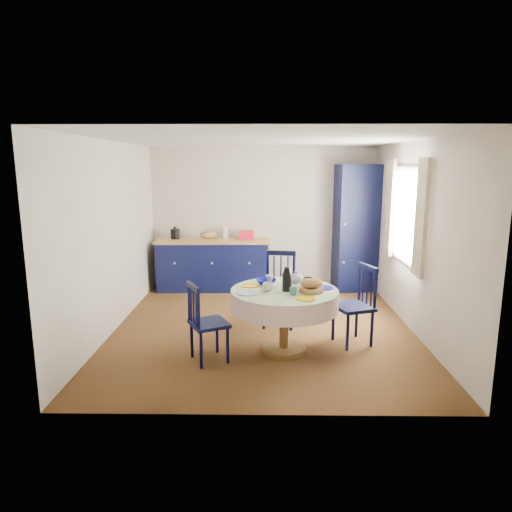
{
  "coord_description": "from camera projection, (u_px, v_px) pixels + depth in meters",
  "views": [
    {
      "loc": [
        -0.01,
        -5.95,
        2.19
      ],
      "look_at": [
        -0.1,
        0.2,
        0.95
      ],
      "focal_mm": 32.0,
      "sensor_mm": 36.0,
      "label": 1
    }
  ],
  "objects": [
    {
      "name": "wall_right",
      "position": [
        415.0,
        237.0,
        5.99
      ],
      "size": [
        0.02,
        4.5,
        2.5
      ],
      "primitive_type": "cube",
      "color": "silver",
      "rests_on": "floor"
    },
    {
      "name": "chair_right",
      "position": [
        356.0,
        304.0,
        5.61
      ],
      "size": [
        0.54,
        0.56,
        0.99
      ],
      "rotation": [
        0.0,
        0.0,
        -1.23
      ],
      "color": "black",
      "rests_on": "floor"
    },
    {
      "name": "wall_left",
      "position": [
        113.0,
        237.0,
        6.05
      ],
      "size": [
        0.02,
        4.5,
        2.5
      ],
      "primitive_type": "cube",
      "color": "silver",
      "rests_on": "floor"
    },
    {
      "name": "ceiling",
      "position": [
        264.0,
        140.0,
        5.77
      ],
      "size": [
        4.5,
        4.5,
        0.0
      ],
      "primitive_type": "plane",
      "rotation": [
        3.14,
        0.0,
        0.0
      ],
      "color": "white",
      "rests_on": "wall_back"
    },
    {
      "name": "cobalt_bowl",
      "position": [
        266.0,
        282.0,
        5.56
      ],
      "size": [
        0.25,
        0.25,
        0.06
      ],
      "primitive_type": "imported",
      "color": "#040573",
      "rests_on": "dining_table"
    },
    {
      "name": "mug_d",
      "position": [
        269.0,
        279.0,
        5.63
      ],
      "size": [
        0.1,
        0.1,
        0.09
      ],
      "primitive_type": "imported",
      "color": "silver",
      "rests_on": "dining_table"
    },
    {
      "name": "mug_a",
      "position": [
        268.0,
        287.0,
        5.25
      ],
      "size": [
        0.12,
        0.12,
        0.1
      ],
      "primitive_type": "imported",
      "color": "silver",
      "rests_on": "dining_table"
    },
    {
      "name": "kitchen_counter",
      "position": [
        213.0,
        264.0,
        8.11
      ],
      "size": [
        2.02,
        0.67,
        1.13
      ],
      "rotation": [
        0.0,
        0.0,
        0.02
      ],
      "color": "black",
      "rests_on": "floor"
    },
    {
      "name": "floor",
      "position": [
        263.0,
        327.0,
        6.27
      ],
      "size": [
        4.5,
        4.5,
        0.0
      ],
      "primitive_type": "plane",
      "color": "black",
      "rests_on": "ground"
    },
    {
      "name": "window",
      "position": [
        406.0,
        214.0,
        6.23
      ],
      "size": [
        0.1,
        1.74,
        1.45
      ],
      "color": "white",
      "rests_on": "wall_right"
    },
    {
      "name": "dining_table",
      "position": [
        285.0,
        300.0,
        5.33
      ],
      "size": [
        1.25,
        1.25,
        1.04
      ],
      "color": "brown",
      "rests_on": "floor"
    },
    {
      "name": "wall_back",
      "position": [
        263.0,
        218.0,
        8.23
      ],
      "size": [
        4.0,
        0.02,
        2.5
      ],
      "primitive_type": "cube",
      "color": "silver",
      "rests_on": "floor"
    },
    {
      "name": "chair_left",
      "position": [
        206.0,
        322.0,
        5.09
      ],
      "size": [
        0.53,
        0.54,
        0.91
      ],
      "rotation": [
        0.0,
        0.0,
        2.03
      ],
      "color": "black",
      "rests_on": "floor"
    },
    {
      "name": "pantry_cabinet",
      "position": [
        358.0,
        228.0,
        7.99
      ],
      "size": [
        0.82,
        0.62,
        2.2
      ],
      "rotation": [
        0.0,
        0.0,
        0.1
      ],
      "color": "black",
      "rests_on": "floor"
    },
    {
      "name": "mug_c",
      "position": [
        308.0,
        281.0,
        5.49
      ],
      "size": [
        0.12,
        0.12,
        0.1
      ],
      "primitive_type": "imported",
      "color": "black",
      "rests_on": "dining_table"
    },
    {
      "name": "chair_far",
      "position": [
        279.0,
        289.0,
        6.27
      ],
      "size": [
        0.52,
        0.5,
        1.02
      ],
      "rotation": [
        0.0,
        0.0,
        -0.15
      ],
      "color": "black",
      "rests_on": "floor"
    },
    {
      "name": "mug_b",
      "position": [
        293.0,
        291.0,
        5.09
      ],
      "size": [
        0.09,
        0.09,
        0.08
      ],
      "primitive_type": "imported",
      "color": "#317778",
      "rests_on": "dining_table"
    }
  ]
}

